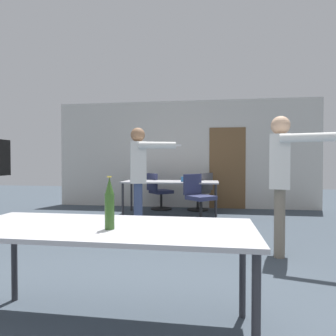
# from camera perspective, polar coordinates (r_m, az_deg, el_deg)

# --- Properties ---
(back_wall) EXTENTS (6.76, 0.12, 2.76)m
(back_wall) POSITION_cam_1_polar(r_m,az_deg,el_deg) (7.79, 3.29, 2.56)
(back_wall) COLOR beige
(back_wall) RESTS_ON ground_plane
(conference_table_near) EXTENTS (2.04, 0.83, 0.75)m
(conference_table_near) POSITION_cam_1_polar(r_m,az_deg,el_deg) (2.17, -11.62, -12.33)
(conference_table_near) COLOR #A8A8AD
(conference_table_near) RESTS_ON ground_plane
(conference_table_far) EXTENTS (2.12, 0.84, 0.75)m
(conference_table_far) POSITION_cam_1_polar(r_m,az_deg,el_deg) (6.71, 0.49, -3.04)
(conference_table_far) COLOR #A8A8AD
(conference_table_far) RESTS_ON ground_plane
(person_far_watching) EXTENTS (0.76, 0.75, 1.77)m
(person_far_watching) POSITION_cam_1_polar(r_m,az_deg,el_deg) (4.04, 20.79, -0.54)
(person_far_watching) COLOR slate
(person_far_watching) RESTS_ON ground_plane
(person_near_casual) EXTENTS (0.90, 0.62, 1.75)m
(person_near_casual) POSITION_cam_1_polar(r_m,az_deg,el_deg) (4.91, -5.58, -0.37)
(person_near_casual) COLOR #3D4C75
(person_near_casual) RESTS_ON ground_plane
(office_chair_far_right) EXTENTS (0.68, 0.69, 0.94)m
(office_chair_far_right) POSITION_cam_1_polar(r_m,az_deg,el_deg) (6.05, 5.81, -5.91)
(office_chair_far_right) COLOR black
(office_chair_far_right) RESTS_ON ground_plane
(office_chair_far_left) EXTENTS (0.69, 0.68, 0.90)m
(office_chair_far_left) POSITION_cam_1_polar(r_m,az_deg,el_deg) (7.43, -1.81, -4.76)
(office_chair_far_left) COLOR black
(office_chair_far_left) RESTS_ON ground_plane
(office_chair_mid_tucked) EXTENTS (0.68, 0.66, 0.92)m
(office_chair_mid_tucked) POSITION_cam_1_polar(r_m,az_deg,el_deg) (7.33, 6.17, -4.75)
(office_chair_mid_tucked) COLOR black
(office_chair_mid_tucked) RESTS_ON ground_plane
(beer_bottle) EXTENTS (0.06, 0.06, 0.35)m
(beer_bottle) POSITION_cam_1_polar(r_m,az_deg,el_deg) (2.02, -11.07, -6.80)
(beer_bottle) COLOR #2D511E
(beer_bottle) RESTS_ON conference_table_near
(drink_cup) EXTENTS (0.08, 0.08, 0.11)m
(drink_cup) POSITION_cam_1_polar(r_m,az_deg,el_deg) (6.53, 2.81, -2.15)
(drink_cup) COLOR #2866A3
(drink_cup) RESTS_ON conference_table_far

